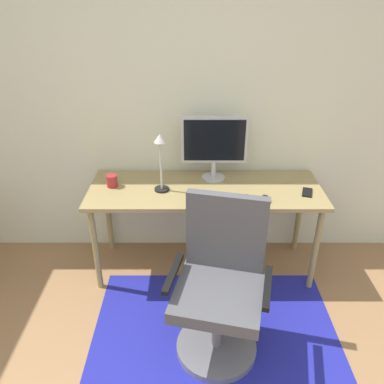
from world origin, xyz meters
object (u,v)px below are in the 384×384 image
at_px(desk_lamp, 160,155).
at_px(office_chair, 220,291).
at_px(cell_phone, 307,192).
at_px(keyboard, 219,199).
at_px(coffee_cup, 112,181).
at_px(desk, 205,196).
at_px(computer_mouse, 266,199).
at_px(monitor, 214,143).

bearing_deg(desk_lamp, office_chair, -62.34).
height_order(cell_phone, office_chair, office_chair).
distance_m(keyboard, coffee_cup, 0.82).
relative_size(desk, coffee_cup, 19.01).
height_order(keyboard, computer_mouse, computer_mouse).
relative_size(monitor, keyboard, 1.16).
xyz_separation_m(keyboard, computer_mouse, (0.33, -0.00, 0.01)).
bearing_deg(cell_phone, computer_mouse, -142.97).
height_order(keyboard, cell_phone, keyboard).
xyz_separation_m(desk, computer_mouse, (0.42, -0.19, 0.08)).
bearing_deg(cell_phone, office_chair, -116.13).
distance_m(keyboard, cell_phone, 0.67).
distance_m(keyboard, desk_lamp, 0.52).
distance_m(desk, keyboard, 0.22).
bearing_deg(computer_mouse, office_chair, -120.53).
distance_m(cell_phone, desk_lamp, 1.10).
xyz_separation_m(monitor, keyboard, (0.02, -0.36, -0.29)).
bearing_deg(keyboard, desk_lamp, 158.63).
height_order(monitor, cell_phone, monitor).
xyz_separation_m(monitor, cell_phone, (0.68, -0.25, -0.29)).
xyz_separation_m(coffee_cup, cell_phone, (1.45, -0.11, -0.04)).
xyz_separation_m(computer_mouse, cell_phone, (0.32, 0.12, -0.01)).
xyz_separation_m(desk, monitor, (0.07, 0.17, 0.37)).
height_order(keyboard, desk_lamp, desk_lamp).
distance_m(coffee_cup, office_chair, 1.17).
relative_size(coffee_cup, cell_phone, 0.66).
bearing_deg(computer_mouse, keyboard, 179.79).
height_order(desk, office_chair, office_chair).
relative_size(desk, office_chair, 1.71).
height_order(desk, coffee_cup, coffee_cup).
relative_size(keyboard, cell_phone, 3.07).
bearing_deg(computer_mouse, desk_lamp, 167.67).
relative_size(keyboard, desk_lamp, 0.98).
height_order(monitor, desk_lamp, monitor).
xyz_separation_m(desk_lamp, office_chair, (0.39, -0.75, -0.58)).
bearing_deg(desk_lamp, desk, 5.40).
bearing_deg(desk_lamp, coffee_cup, 170.92).
distance_m(computer_mouse, desk_lamp, 0.81).
distance_m(computer_mouse, coffee_cup, 1.14).
bearing_deg(coffee_cup, cell_phone, -4.27).
relative_size(keyboard, computer_mouse, 4.13).
relative_size(desk, computer_mouse, 16.79).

